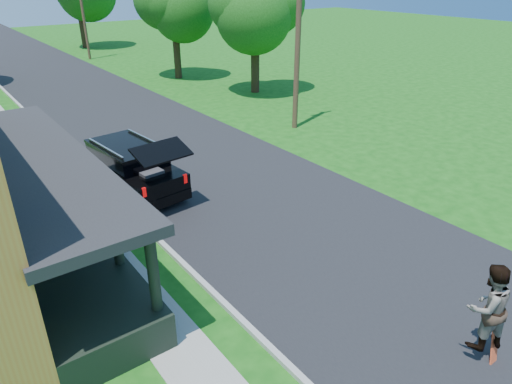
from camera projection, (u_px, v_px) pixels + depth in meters
ground at (382, 276)px, 12.22m from camera, size 140.00×140.00×0.00m
street at (110, 110)px, 26.64m from camera, size 8.00×120.00×0.02m
curb at (37, 123)px, 24.47m from camera, size 0.15×120.00×0.12m
sidewalk at (5, 128)px, 23.64m from camera, size 1.30×120.00×0.03m
black_suv at (131, 168)px, 16.59m from camera, size 2.42×5.27×2.38m
skateboarder at (488, 307)px, 9.11m from camera, size 1.15×1.04×1.95m
skateboard at (494, 348)px, 9.56m from camera, size 0.53×0.33×0.77m
tree_right_near at (254, 6)px, 28.35m from camera, size 5.63×5.34×8.04m
tree_right_mid at (173, 4)px, 32.38m from camera, size 5.85×6.05×7.75m
utility_pole_near at (298, 28)px, 21.63m from camera, size 1.68×0.28×9.54m
utility_pole_far at (81, 3)px, 39.84m from camera, size 1.49×0.24×9.26m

